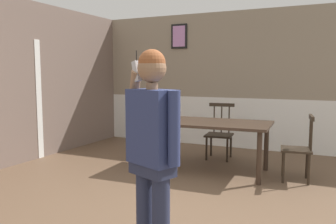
{
  "coord_description": "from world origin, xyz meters",
  "views": [
    {
      "loc": [
        1.37,
        -3.27,
        1.51
      ],
      "look_at": [
        -0.12,
        -0.1,
        1.12
      ],
      "focal_mm": 37.39,
      "sensor_mm": 36.0,
      "label": 1
    }
  ],
  "objects_px": {
    "chair_near_window": "(220,133)",
    "chair_by_doorway": "(299,149)",
    "dining_table": "(206,127)",
    "person_figure": "(153,143)"
  },
  "relations": [
    {
      "from": "dining_table",
      "to": "person_figure",
      "type": "relative_size",
      "value": 1.17
    },
    {
      "from": "chair_near_window",
      "to": "chair_by_doorway",
      "type": "relative_size",
      "value": 1.04
    },
    {
      "from": "chair_by_doorway",
      "to": "person_figure",
      "type": "xyz_separation_m",
      "value": [
        -0.85,
        -2.78,
        0.51
      ]
    },
    {
      "from": "chair_near_window",
      "to": "chair_by_doorway",
      "type": "bearing_deg",
      "value": 144.26
    },
    {
      "from": "dining_table",
      "to": "person_figure",
      "type": "height_order",
      "value": "person_figure"
    },
    {
      "from": "person_figure",
      "to": "dining_table",
      "type": "bearing_deg",
      "value": -57.47
    },
    {
      "from": "person_figure",
      "to": "chair_near_window",
      "type": "bearing_deg",
      "value": -59.31
    },
    {
      "from": "dining_table",
      "to": "chair_near_window",
      "type": "height_order",
      "value": "chair_near_window"
    },
    {
      "from": "dining_table",
      "to": "chair_by_doorway",
      "type": "bearing_deg",
      "value": 2.88
    },
    {
      "from": "chair_near_window",
      "to": "chair_by_doorway",
      "type": "xyz_separation_m",
      "value": [
        1.4,
        -0.81,
        0.0
      ]
    }
  ]
}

